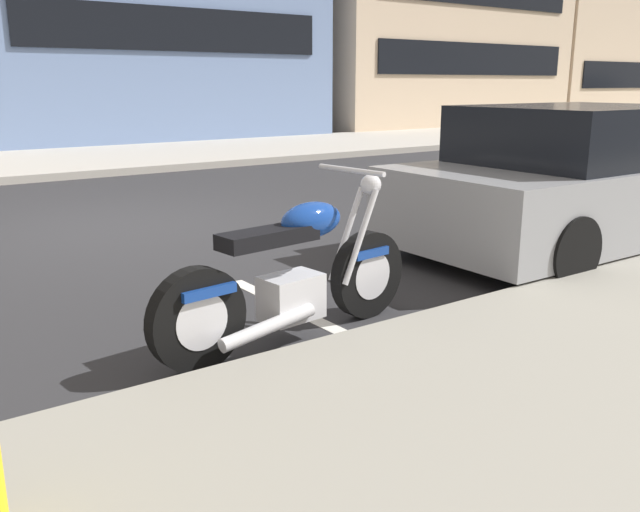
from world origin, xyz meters
The scene contains 6 objects.
ground_plane centered at (0.00, 0.00, 0.00)m, with size 260.00×260.00×0.00m, color #28282B.
sidewalk_far_curb centered at (12.00, 6.99, 0.07)m, with size 120.00×5.00×0.14m, color #ADA89E.
parking_stall_stripe centered at (0.00, -3.89, 0.00)m, with size 0.12×2.20×0.01m, color silver.
parked_motorcycle centered at (-0.33, -4.22, 0.43)m, with size 2.09×0.63×1.12m.
parked_car_behind_motorcycle centered at (3.61, -3.72, 0.68)m, with size 4.36×1.98×1.46m.
townhouse_mid_block centered at (26.67, 14.80, 4.53)m, with size 9.02×11.09×9.06m.
Camera 1 is at (-2.67, -7.79, 1.68)m, focal length 37.76 mm.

